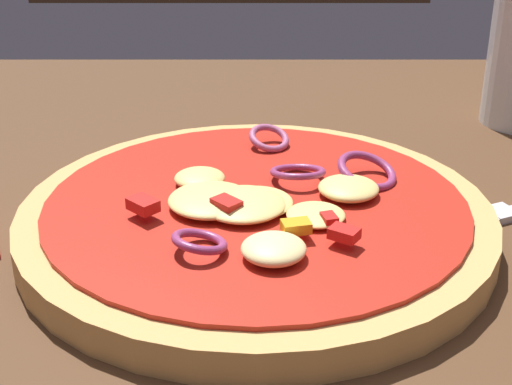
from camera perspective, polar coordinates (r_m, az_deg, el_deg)
name	(u,v)px	position (r m, az deg, el deg)	size (l,w,h in m)	color
dining_table	(260,266)	(0.48, 0.33, -5.58)	(1.47, 0.83, 0.04)	#4C301C
pizza	(257,218)	(0.47, 0.07, -1.92)	(0.29, 0.29, 0.04)	tan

